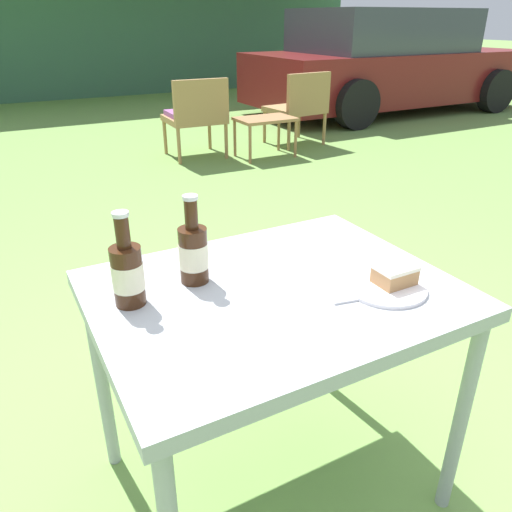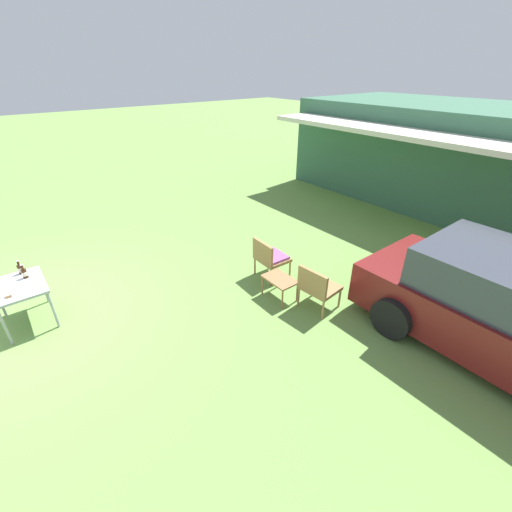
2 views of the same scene
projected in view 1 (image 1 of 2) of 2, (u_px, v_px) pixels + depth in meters
ground_plane at (271, 480)px, 1.59m from camera, size 60.00×60.00×0.00m
cabin_building at (90, 16)px, 10.50m from camera, size 9.83×5.54×2.68m
parked_car at (387, 64)px, 7.56m from camera, size 4.36×2.04×1.45m
wicker_chair_cushioned at (196, 114)px, 5.06m from camera, size 0.58×0.54×0.80m
wicker_chair_plain at (300, 104)px, 5.57m from camera, size 0.61×0.58×0.80m
garden_side_table at (265, 122)px, 5.13m from camera, size 0.59×0.39×0.40m
patio_table at (274, 311)px, 1.32m from camera, size 0.91×0.71×0.70m
cake_on_plate at (390, 281)px, 1.28m from camera, size 0.21×0.21×0.06m
cola_bottle_near at (193, 252)px, 1.29m from camera, size 0.08×0.08×0.24m
cola_bottle_far at (128, 273)px, 1.18m from camera, size 0.08×0.08×0.24m
fork at (370, 297)px, 1.24m from camera, size 0.20×0.05×0.01m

